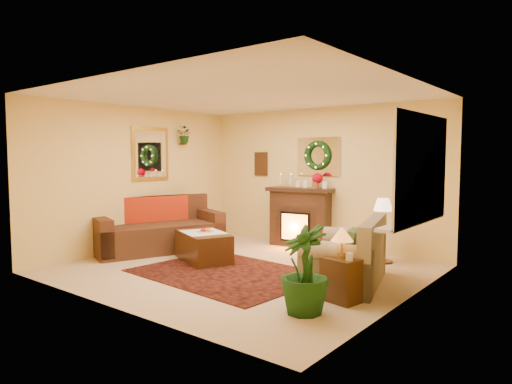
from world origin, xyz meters
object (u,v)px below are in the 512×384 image
Objects in this scene: side_table_round at (384,243)px; coffee_table at (203,248)px; fireplace at (301,217)px; sofa at (158,227)px; loveseat at (345,252)px; end_table_square at (344,278)px.

side_table_round is 0.53× the size of coffee_table.
coffee_table is (-0.60, -2.00, -0.34)m from fireplace.
side_table_round is (3.56, 1.64, -0.11)m from sofa.
coffee_table is at bearing -114.02° from fireplace.
fireplace is at bearing 120.21° from loveseat.
fireplace is 2.22× the size of end_table_square.
fireplace reaches higher than coffee_table.
loveseat is 1.38× the size of coffee_table.
fireplace reaches higher than side_table_round.
side_table_round is at bearing 59.82° from coffee_table.
sofa is 2.64m from fireplace.
loveseat reaches higher than side_table_round.
loveseat reaches higher than end_table_square.
side_table_round is (-0.07, 1.46, -0.09)m from loveseat.
fireplace is at bearing 68.14° from sofa.
sofa is 3.92m from side_table_round.
sofa is at bearing 172.83° from end_table_square.
side_table_round reaches higher than end_table_square.
coffee_table is (-2.44, -0.23, -0.21)m from loveseat.
coffee_table is at bearing 170.94° from end_table_square.
coffee_table is at bearing -144.41° from side_table_round.
end_table_square is (0.34, -0.68, -0.15)m from loveseat.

